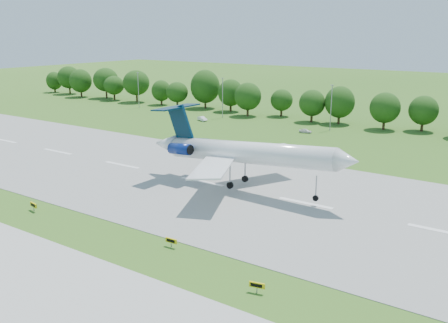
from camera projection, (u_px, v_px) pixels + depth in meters
ground at (211, 264)px, 57.40m from camera, size 600.00×600.00×0.00m
runway at (305, 203)px, 77.32m from camera, size 400.00×45.00×0.08m
tree_line at (419, 109)px, 129.17m from camera, size 288.40×8.40×10.40m
light_poles at (398, 113)px, 122.52m from camera, size 175.90×0.25×12.19m
airliner at (238, 151)px, 82.49m from camera, size 39.27×28.59×12.67m
taxi_sign_left at (33, 205)px, 73.82m from camera, size 1.85×0.56×1.29m
taxi_sign_centre at (171, 241)px, 61.52m from camera, size 1.68×0.28×1.18m
taxi_sign_right at (257, 285)px, 50.77m from camera, size 1.68×0.54×1.18m
service_vehicle_a at (202, 119)px, 147.70m from camera, size 4.16×2.80×1.30m
service_vehicle_b at (305, 131)px, 130.28m from camera, size 3.43×1.73×1.12m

